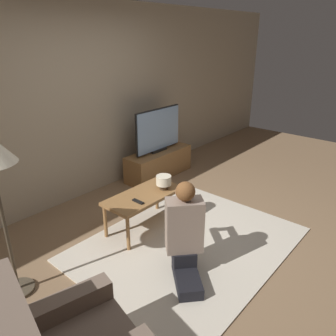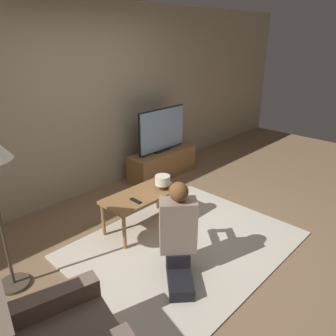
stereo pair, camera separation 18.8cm
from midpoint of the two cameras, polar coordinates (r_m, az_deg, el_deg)
name	(u,v)px [view 2 (the right image)]	position (r m, az deg, el deg)	size (l,w,h in m)	color
ground_plane	(185,245)	(3.73, 4.49, -13.21)	(10.00, 10.00, 0.00)	#896B4C
wall_back	(78,104)	(4.58, -14.31, 10.77)	(10.00, 0.06, 2.60)	tan
rug	(185,244)	(3.73, 4.49, -13.11)	(2.36, 1.84, 0.02)	beige
tv_stand	(162,163)	(5.32, 0.02, 0.81)	(1.19, 0.40, 0.43)	olive
tv	(162,130)	(5.15, 0.00, 6.63)	(0.95, 0.08, 0.69)	black
coffee_table	(142,198)	(3.82, -3.14, -5.20)	(0.94, 0.45, 0.45)	olive
person_kneeling	(178,232)	(3.08, 3.55, -11.07)	(0.74, 0.78, 0.95)	black
table_lamp	(163,181)	(3.86, 0.45, -2.30)	(0.18, 0.18, 0.17)	#4C3823
remote	(136,201)	(3.63, -4.19, -5.73)	(0.04, 0.15, 0.02)	black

